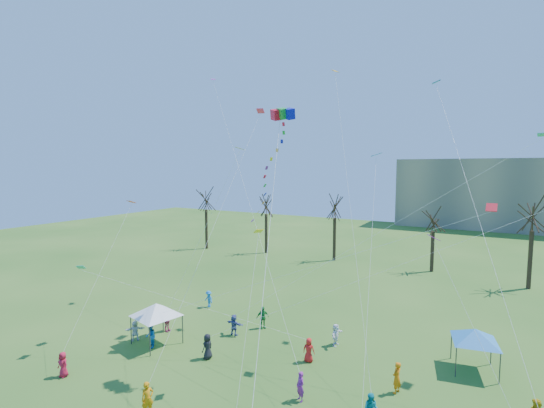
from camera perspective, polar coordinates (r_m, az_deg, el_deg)
The scene contains 6 objects.
bare_tree_row at distance 50.23m, azimuth 17.65°, elevation -2.13°, with size 67.26×8.22×9.93m.
big_box_kite at distance 23.32m, azimuth 0.02°, elevation 4.41°, with size 2.86×5.67×17.30m.
canopy_tent_white at distance 30.19m, azimuth -17.03°, elevation -14.96°, with size 4.01×4.01×3.08m.
canopy_tent_blue at distance 28.72m, azimuth 28.26°, elevation -17.02°, with size 3.65×3.65×2.78m.
festival_crowd at distance 24.92m, azimuth 1.48°, elevation -23.76°, with size 26.86×14.66×1.85m.
small_kites_aloft at distance 26.18m, azimuth 8.14°, elevation 4.35°, with size 31.54×17.78×32.27m.
Camera 1 is at (9.67, -13.41, 13.00)m, focal length 25.00 mm.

